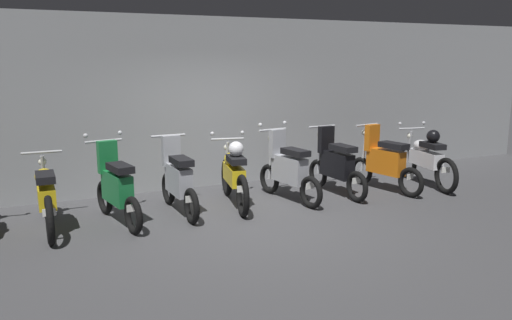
# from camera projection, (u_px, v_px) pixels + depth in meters

# --- Properties ---
(ground_plane) EXTENTS (80.00, 80.00, 0.00)m
(ground_plane) POSITION_uv_depth(u_px,v_px,m) (258.00, 220.00, 7.67)
(ground_plane) COLOR #424244
(back_wall) EXTENTS (16.00, 0.30, 3.11)m
(back_wall) POSITION_uv_depth(u_px,v_px,m) (202.00, 103.00, 9.57)
(back_wall) COLOR gray
(back_wall) RESTS_ON ground
(motorbike_slot_1) EXTENTS (0.56, 1.95, 1.03)m
(motorbike_slot_1) POSITION_uv_depth(u_px,v_px,m) (46.00, 195.00, 7.19)
(motorbike_slot_1) COLOR black
(motorbike_slot_1) RESTS_ON ground
(motorbike_slot_2) EXTENTS (0.58, 1.67, 1.29)m
(motorbike_slot_2) POSITION_uv_depth(u_px,v_px,m) (116.00, 188.00, 7.47)
(motorbike_slot_2) COLOR black
(motorbike_slot_2) RESTS_ON ground
(motorbike_slot_3) EXTENTS (0.56, 1.68, 1.18)m
(motorbike_slot_3) POSITION_uv_depth(u_px,v_px,m) (178.00, 180.00, 7.97)
(motorbike_slot_3) COLOR black
(motorbike_slot_3) RESTS_ON ground
(motorbike_slot_4) EXTENTS (0.62, 1.93, 1.15)m
(motorbike_slot_4) POSITION_uv_depth(u_px,v_px,m) (234.00, 173.00, 8.40)
(motorbike_slot_4) COLOR black
(motorbike_slot_4) RESTS_ON ground
(motorbike_slot_5) EXTENTS (0.58, 1.67, 1.29)m
(motorbike_slot_5) POSITION_uv_depth(u_px,v_px,m) (288.00, 169.00, 8.69)
(motorbike_slot_5) COLOR black
(motorbike_slot_5) RESTS_ON ground
(motorbike_slot_6) EXTENTS (0.56, 1.68, 1.18)m
(motorbike_slot_6) POSITION_uv_depth(u_px,v_px,m) (336.00, 165.00, 9.08)
(motorbike_slot_6) COLOR black
(motorbike_slot_6) RESTS_ON ground
(motorbike_slot_7) EXTENTS (0.57, 1.67, 1.18)m
(motorbike_slot_7) POSITION_uv_depth(u_px,v_px,m) (384.00, 162.00, 9.34)
(motorbike_slot_7) COLOR black
(motorbike_slot_7) RESTS_ON ground
(motorbike_slot_8) EXTENTS (0.59, 1.94, 1.15)m
(motorbike_slot_8) POSITION_uv_depth(u_px,v_px,m) (426.00, 158.00, 9.72)
(motorbike_slot_8) COLOR black
(motorbike_slot_8) RESTS_ON ground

